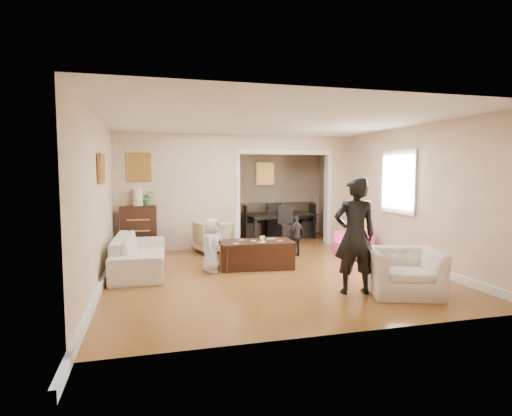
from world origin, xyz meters
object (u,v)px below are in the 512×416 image
object	(u,v)px
table_lamp	(138,197)
play_table	(359,242)
cyan_cup	(357,230)
child_kneel_a	(211,245)
armchair_front	(404,272)
child_kneel_b	(216,243)
sofa	(140,253)
dining_table	(279,226)
adult_person	(355,235)
coffee_cup	(262,239)
coffee_table	(256,254)
armchair_back	(213,237)
child_toddler	(296,236)
dresser	(139,230)

from	to	relation	value
table_lamp	play_table	distance (m)	4.85
cyan_cup	child_kneel_a	size ratio (longest dim) A/B	0.08
table_lamp	cyan_cup	world-z (taller)	table_lamp
armchair_front	child_kneel_b	bearing A→B (deg)	152.38
sofa	dining_table	distance (m)	4.45
adult_person	cyan_cup	bearing A→B (deg)	-110.84
armchair_front	coffee_cup	size ratio (longest dim) A/B	10.37
table_lamp	child_kneel_b	world-z (taller)	table_lamp
play_table	coffee_table	bearing A→B (deg)	-163.96
dining_table	child_kneel_a	size ratio (longest dim) A/B	1.95
armchair_front	cyan_cup	distance (m)	2.89
sofa	armchair_back	world-z (taller)	armchair_back
dining_table	child_toddler	world-z (taller)	child_toddler
play_table	child_kneel_a	size ratio (longest dim) A/B	0.52
table_lamp	adult_person	size ratio (longest dim) A/B	0.21
child_kneel_b	child_toddler	bearing A→B (deg)	-89.24
child_kneel_b	coffee_table	bearing A→B (deg)	-126.86
dresser	child_kneel_b	xyz separation A→B (m)	(1.41, -1.59, -0.08)
dresser	dining_table	size ratio (longest dim) A/B	0.56
coffee_table	child_toddler	world-z (taller)	child_toddler
dining_table	child_kneel_b	world-z (taller)	child_kneel_b
armchair_front	child_kneel_b	size ratio (longest dim) A/B	1.12
child_kneel_a	armchair_back	bearing A→B (deg)	6.43
table_lamp	coffee_table	distance (m)	2.99
armchair_back	table_lamp	bearing A→B (deg)	-24.14
table_lamp	coffee_table	world-z (taller)	table_lamp
coffee_cup	dining_table	world-z (taller)	dining_table
sofa	table_lamp	distance (m)	1.85
table_lamp	dining_table	distance (m)	3.82
armchair_front	coffee_table	size ratio (longest dim) A/B	0.75
table_lamp	dining_table	world-z (taller)	table_lamp
cyan_cup	child_kneel_a	xyz separation A→B (m)	(-3.24, -0.82, -0.04)
child_kneel_a	child_toddler	size ratio (longest dim) A/B	1.09
armchair_back	child_kneel_b	size ratio (longest dim) A/B	0.87
child_kneel_b	child_toddler	world-z (taller)	child_kneel_b
sofa	cyan_cup	world-z (taller)	sofa
dresser	adult_person	world-z (taller)	adult_person
cyan_cup	adult_person	xyz separation A→B (m)	(-1.42, -2.56, 0.33)
dining_table	armchair_back	bearing A→B (deg)	-150.82
coffee_table	cyan_cup	bearing A→B (deg)	15.57
coffee_cup	child_toddler	xyz separation A→B (m)	(0.95, 0.80, -0.10)
cyan_cup	coffee_cup	bearing A→B (deg)	-162.64
dresser	child_kneel_a	size ratio (longest dim) A/B	1.09
armchair_back	child_kneel_b	world-z (taller)	child_kneel_b
child_toddler	child_kneel_b	bearing A→B (deg)	-19.24
cyan_cup	child_kneel_b	world-z (taller)	child_kneel_b
coffee_cup	child_kneel_b	world-z (taller)	child_kneel_b
child_kneel_a	child_kneel_b	xyz separation A→B (m)	(0.15, 0.45, -0.04)
armchair_front	coffee_table	world-z (taller)	armchair_front
coffee_cup	child_kneel_a	size ratio (longest dim) A/B	0.10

